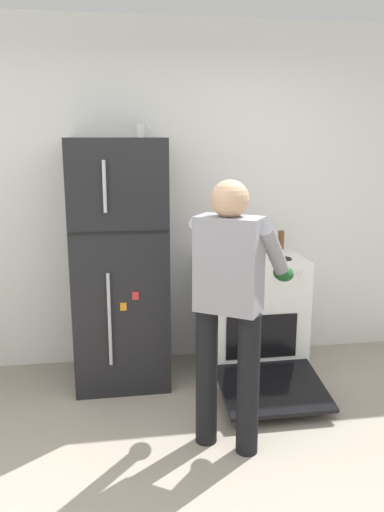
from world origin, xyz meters
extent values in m
plane|color=#9E9384|center=(0.00, 0.00, 0.00)|extent=(8.00, 8.00, 0.00)
cube|color=white|center=(0.00, 1.95, 1.35)|extent=(6.00, 0.10, 2.70)
cube|color=black|center=(-0.43, 1.57, 0.91)|extent=(0.68, 0.68, 1.82)
cube|color=black|center=(-0.43, 1.23, 1.20)|extent=(0.67, 0.01, 0.01)
cylinder|color=#B7B7BC|center=(-0.52, 1.20, 0.60)|extent=(0.02, 0.02, 0.66)
cylinder|color=#B7B7BC|center=(-0.52, 1.20, 1.51)|extent=(0.02, 0.02, 0.34)
cube|color=red|center=(-0.34, 1.22, 0.76)|extent=(0.04, 0.01, 0.06)
cube|color=orange|center=(-0.42, 1.22, 0.68)|extent=(0.04, 0.01, 0.06)
cube|color=white|center=(0.58, 1.57, 0.46)|extent=(0.76, 0.64, 0.93)
cube|color=black|center=(0.58, 1.25, 0.39)|extent=(0.53, 0.01, 0.33)
cylinder|color=black|center=(0.40, 1.43, 0.93)|extent=(0.17, 0.17, 0.01)
cylinder|color=black|center=(0.76, 1.43, 0.93)|extent=(0.17, 0.17, 0.01)
cylinder|color=black|center=(0.40, 1.71, 0.93)|extent=(0.17, 0.17, 0.01)
cylinder|color=black|center=(0.76, 1.71, 0.93)|extent=(0.17, 0.17, 0.01)
cylinder|color=silver|center=(0.32, 1.23, 0.87)|extent=(0.04, 0.03, 0.04)
cylinder|color=silver|center=(0.49, 1.23, 0.87)|extent=(0.04, 0.03, 0.04)
cylinder|color=silver|center=(0.67, 1.23, 0.87)|extent=(0.04, 0.03, 0.04)
cylinder|color=silver|center=(0.84, 1.23, 0.87)|extent=(0.04, 0.03, 0.04)
cube|color=black|center=(0.58, 0.96, 0.13)|extent=(0.72, 0.59, 0.13)
cylinder|color=black|center=(0.05, 0.60, 0.43)|extent=(0.13, 0.13, 0.86)
cylinder|color=black|center=(0.26, 0.46, 0.43)|extent=(0.13, 0.13, 0.86)
cube|color=gray|center=(0.16, 0.53, 1.13)|extent=(0.41, 0.37, 0.54)
sphere|color=tan|center=(0.16, 0.53, 1.49)|extent=(0.21, 0.21, 0.21)
sphere|color=black|center=(0.16, 0.53, 1.46)|extent=(0.15, 0.15, 0.15)
cylinder|color=gray|center=(0.11, 0.82, 1.17)|extent=(0.35, 0.46, 0.42)
cylinder|color=gray|center=(0.44, 0.60, 1.17)|extent=(0.35, 0.46, 0.42)
ellipsoid|color=#1E5123|center=(0.23, 1.00, 1.00)|extent=(0.12, 0.18, 0.10)
ellipsoid|color=#1E5123|center=(0.56, 0.78, 1.00)|extent=(0.12, 0.18, 0.10)
cylinder|color=orange|center=(0.42, 1.52, 0.99)|extent=(0.24, 0.24, 0.10)
cube|color=black|center=(0.28, 1.52, 1.02)|extent=(0.05, 0.03, 0.02)
cube|color=black|center=(0.56, 1.52, 1.02)|extent=(0.05, 0.03, 0.02)
cylinder|color=silver|center=(-0.25, 1.62, 1.86)|extent=(0.08, 0.08, 0.10)
torus|color=silver|center=(-0.21, 1.62, 1.87)|extent=(0.06, 0.01, 0.06)
cylinder|color=brown|center=(0.88, 1.77, 1.01)|extent=(0.05, 0.05, 0.14)
camera|label=1|loc=(-0.49, -2.20, 1.83)|focal=36.43mm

